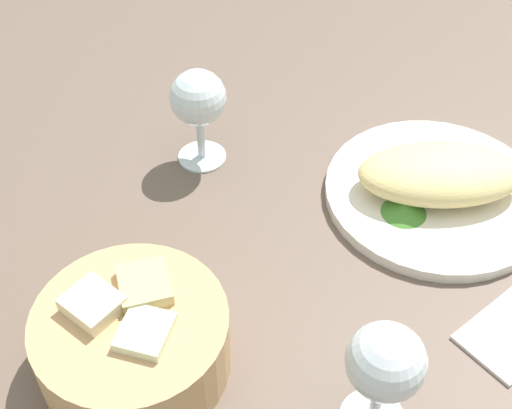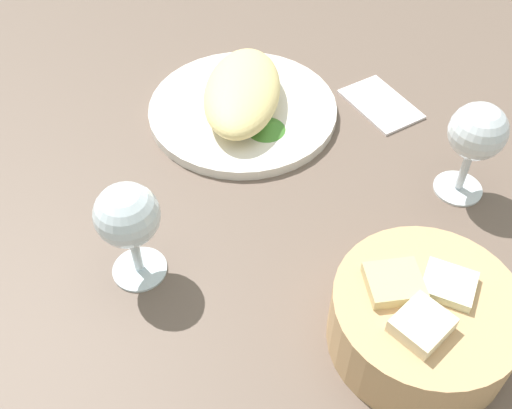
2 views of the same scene
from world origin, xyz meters
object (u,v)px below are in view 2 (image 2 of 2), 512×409
Objects in this scene: plate at (243,110)px; folded_napkin at (381,103)px; wine_glass_far at (476,136)px; bread_basket at (421,319)px; wine_glass_near at (128,220)px.

plate is 19.36cm from folded_napkin.
bread_basket is at bearing -10.08° from wine_glass_far.
plate is 2.33× the size of folded_napkin.
bread_basket is at bearing -33.71° from folded_napkin.
folded_napkin is at bearing 146.52° from wine_glass_near.
wine_glass_near reaches higher than plate.
wine_glass_far is at bearing 169.92° from bread_basket.
wine_glass_near is at bearing -58.73° from wine_glass_far.
plate is at bearing -105.05° from wine_glass_far.
bread_basket is 22.92cm from wine_glass_far.
folded_napkin is (-34.46, 22.79, -8.09)cm from wine_glass_near.
wine_glass_far reaches higher than plate.
folded_napkin is (-36.13, -6.83, -3.38)cm from bread_basket.
bread_basket reaches higher than folded_napkin.
wine_glass_near reaches higher than folded_napkin.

